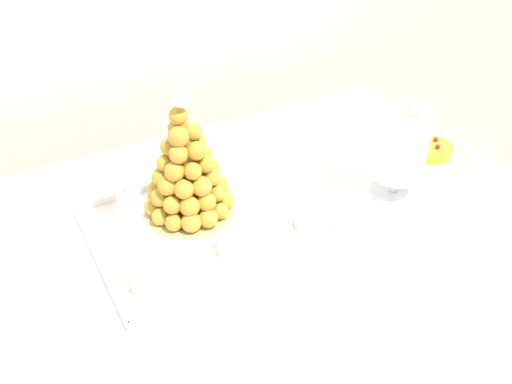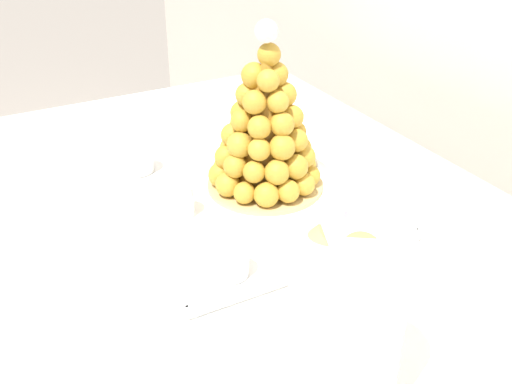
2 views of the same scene
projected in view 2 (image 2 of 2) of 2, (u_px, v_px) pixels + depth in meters
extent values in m
cylinder|color=brown|center=(267.00, 201.00, 1.93)|extent=(0.04, 0.04, 0.72)
cube|color=brown|center=(247.00, 240.00, 1.07)|extent=(1.43, 0.94, 0.02)
cube|color=white|center=(246.00, 235.00, 1.07)|extent=(1.49, 1.00, 0.00)
cube|color=white|center=(451.00, 235.00, 1.35)|extent=(1.49, 0.01, 0.31)
cube|color=white|center=(122.00, 152.00, 1.72)|extent=(0.01, 1.00, 0.31)
cube|color=white|center=(236.00, 201.00, 1.16)|extent=(0.52, 0.42, 0.01)
cube|color=white|center=(127.00, 224.00, 1.07)|extent=(0.52, 0.01, 0.02)
cube|color=white|center=(330.00, 170.00, 1.24)|extent=(0.52, 0.01, 0.02)
cube|color=white|center=(182.00, 143.00, 1.35)|extent=(0.01, 0.42, 0.02)
cube|color=white|center=(313.00, 270.00, 0.95)|extent=(0.01, 0.42, 0.02)
cylinder|color=white|center=(236.00, 199.00, 1.16)|extent=(0.39, 0.39, 0.00)
cylinder|color=tan|center=(265.00, 185.00, 1.19)|extent=(0.22, 0.22, 0.01)
cone|color=#A97826|center=(266.00, 119.00, 1.13)|extent=(0.14, 0.14, 0.27)
sphere|color=gold|center=(288.00, 191.00, 1.12)|extent=(0.04, 0.04, 0.04)
sphere|color=gold|center=(304.00, 184.00, 1.14)|extent=(0.04, 0.04, 0.04)
sphere|color=gold|center=(310.00, 176.00, 1.17)|extent=(0.04, 0.04, 0.04)
sphere|color=gold|center=(305.00, 166.00, 1.21)|extent=(0.04, 0.04, 0.04)
sphere|color=gold|center=(293.00, 157.00, 1.24)|extent=(0.04, 0.04, 0.04)
sphere|color=gold|center=(274.00, 154.00, 1.25)|extent=(0.05, 0.05, 0.05)
sphere|color=gold|center=(254.00, 153.00, 1.25)|extent=(0.05, 0.05, 0.05)
sphere|color=gold|center=(236.00, 159.00, 1.24)|extent=(0.04, 0.04, 0.04)
sphere|color=gold|center=(224.00, 166.00, 1.21)|extent=(0.04, 0.04, 0.04)
sphere|color=gold|center=(221.00, 175.00, 1.17)|extent=(0.05, 0.05, 0.05)
sphere|color=gold|center=(228.00, 184.00, 1.14)|extent=(0.05, 0.05, 0.05)
sphere|color=gold|center=(244.00, 193.00, 1.12)|extent=(0.04, 0.04, 0.04)
sphere|color=gold|center=(266.00, 195.00, 1.11)|extent=(0.05, 0.05, 0.05)
sphere|color=gold|center=(296.00, 167.00, 1.12)|extent=(0.05, 0.05, 0.05)
sphere|color=gold|center=(304.00, 157.00, 1.15)|extent=(0.04, 0.04, 0.04)
sphere|color=gold|center=(300.00, 148.00, 1.19)|extent=(0.05, 0.05, 0.05)
sphere|color=gold|center=(285.00, 140.00, 1.21)|extent=(0.05, 0.05, 0.05)
sphere|color=gold|center=(265.00, 139.00, 1.23)|extent=(0.05, 0.05, 0.05)
sphere|color=gold|center=(245.00, 140.00, 1.22)|extent=(0.05, 0.05, 0.05)
sphere|color=gold|center=(231.00, 148.00, 1.19)|extent=(0.04, 0.04, 0.04)
sphere|color=gold|center=(227.00, 157.00, 1.15)|extent=(0.05, 0.05, 0.05)
sphere|color=gold|center=(235.00, 166.00, 1.12)|extent=(0.04, 0.04, 0.04)
sphere|color=gold|center=(254.00, 172.00, 1.10)|extent=(0.04, 0.04, 0.04)
sphere|color=gold|center=(277.00, 172.00, 1.10)|extent=(0.05, 0.05, 0.05)
sphere|color=gold|center=(296.00, 141.00, 1.12)|extent=(0.04, 0.04, 0.04)
sphere|color=gold|center=(296.00, 132.00, 1.16)|extent=(0.04, 0.04, 0.04)
sphere|color=gold|center=(281.00, 124.00, 1.19)|extent=(0.04, 0.04, 0.04)
sphere|color=gold|center=(260.00, 123.00, 1.20)|extent=(0.05, 0.05, 0.05)
sphere|color=gold|center=(242.00, 127.00, 1.18)|extent=(0.05, 0.05, 0.05)
sphere|color=gold|center=(233.00, 135.00, 1.15)|extent=(0.05, 0.05, 0.05)
sphere|color=gold|center=(240.00, 145.00, 1.11)|extent=(0.05, 0.05, 0.05)
sphere|color=gold|center=(259.00, 149.00, 1.09)|extent=(0.04, 0.04, 0.04)
sphere|color=gold|center=(282.00, 147.00, 1.10)|extent=(0.05, 0.05, 0.05)
sphere|color=gold|center=(292.00, 117.00, 1.12)|extent=(0.04, 0.04, 0.04)
sphere|color=gold|center=(282.00, 109.00, 1.16)|extent=(0.04, 0.04, 0.04)
sphere|color=gold|center=(260.00, 107.00, 1.17)|extent=(0.04, 0.04, 0.04)
sphere|color=gold|center=(243.00, 113.00, 1.14)|extent=(0.05, 0.05, 0.05)
sphere|color=gold|center=(242.00, 121.00, 1.11)|extent=(0.04, 0.04, 0.04)
sphere|color=gold|center=(259.00, 127.00, 1.09)|extent=(0.04, 0.04, 0.04)
sphere|color=gold|center=(282.00, 124.00, 1.09)|extent=(0.04, 0.04, 0.04)
sphere|color=gold|center=(284.00, 95.00, 1.12)|extent=(0.05, 0.05, 0.05)
sphere|color=gold|center=(265.00, 90.00, 1.14)|extent=(0.04, 0.04, 0.04)
sphere|color=gold|center=(247.00, 95.00, 1.12)|extent=(0.04, 0.04, 0.04)
sphere|color=gold|center=(254.00, 102.00, 1.08)|extent=(0.04, 0.04, 0.04)
sphere|color=gold|center=(278.00, 102.00, 1.08)|extent=(0.04, 0.04, 0.04)
sphere|color=gold|center=(276.00, 75.00, 1.10)|extent=(0.05, 0.05, 0.05)
sphere|color=gold|center=(254.00, 75.00, 1.10)|extent=(0.05, 0.05, 0.05)
sphere|color=gold|center=(268.00, 81.00, 1.07)|extent=(0.04, 0.04, 0.04)
sphere|color=gold|center=(269.00, 55.00, 1.08)|extent=(0.04, 0.04, 0.04)
sphere|color=white|center=(266.00, 31.00, 1.05)|extent=(0.04, 0.04, 0.04)
cylinder|color=silver|center=(137.00, 158.00, 1.24)|extent=(0.06, 0.06, 0.06)
cylinder|color=brown|center=(138.00, 165.00, 1.25)|extent=(0.06, 0.06, 0.02)
cylinder|color=#8C603D|center=(137.00, 156.00, 1.24)|extent=(0.06, 0.06, 0.02)
sphere|color=brown|center=(136.00, 149.00, 1.24)|extent=(0.02, 0.02, 0.02)
cylinder|color=silver|center=(178.00, 201.00, 1.09)|extent=(0.06, 0.06, 0.06)
cylinder|color=#F4EAC6|center=(179.00, 208.00, 1.10)|extent=(0.05, 0.05, 0.02)
cylinder|color=white|center=(178.00, 198.00, 1.09)|extent=(0.05, 0.05, 0.02)
sphere|color=brown|center=(181.00, 194.00, 1.08)|extent=(0.02, 0.02, 0.02)
cylinder|color=silver|center=(230.00, 261.00, 0.94)|extent=(0.06, 0.06, 0.05)
cylinder|color=#F4EAC6|center=(230.00, 268.00, 0.95)|extent=(0.05, 0.05, 0.02)
cylinder|color=white|center=(230.00, 258.00, 0.94)|extent=(0.05, 0.05, 0.01)
sphere|color=brown|center=(231.00, 255.00, 0.93)|extent=(0.02, 0.02, 0.02)
cylinder|color=white|center=(340.00, 381.00, 0.73)|extent=(0.02, 0.02, 0.05)
cylinder|color=white|center=(347.00, 303.00, 0.68)|extent=(0.13, 0.13, 0.18)
cylinder|color=#D199D8|center=(348.00, 362.00, 0.70)|extent=(0.06, 0.05, 0.05)
cylinder|color=brown|center=(361.00, 342.00, 0.73)|extent=(0.05, 0.05, 0.04)
cylinder|color=#72B2E0|center=(331.00, 346.00, 0.72)|extent=(0.05, 0.05, 0.05)
cylinder|color=brown|center=(331.00, 359.00, 0.71)|extent=(0.06, 0.05, 0.05)
cylinder|color=#72B2E0|center=(356.00, 347.00, 0.69)|extent=(0.04, 0.04, 0.04)
cylinder|color=#72B2E0|center=(341.00, 327.00, 0.72)|extent=(0.06, 0.05, 0.05)
cylinder|color=brown|center=(322.00, 345.00, 0.70)|extent=(0.06, 0.05, 0.06)
cylinder|color=#72B2E0|center=(367.00, 321.00, 0.70)|extent=(0.06, 0.04, 0.06)
cylinder|color=pink|center=(344.00, 315.00, 0.71)|extent=(0.06, 0.05, 0.05)
cylinder|color=#D199D8|center=(324.00, 328.00, 0.69)|extent=(0.05, 0.05, 0.04)
cylinder|color=#9ED860|center=(359.00, 344.00, 0.67)|extent=(0.05, 0.05, 0.05)
cylinder|color=#9ED860|center=(365.00, 298.00, 0.70)|extent=(0.06, 0.04, 0.06)
cylinder|color=#D199D8|center=(339.00, 306.00, 0.69)|extent=(0.06, 0.05, 0.05)
cylinder|color=#F9A54C|center=(335.00, 323.00, 0.66)|extent=(0.06, 0.04, 0.06)
cylinder|color=yellow|center=(363.00, 325.00, 0.66)|extent=(0.05, 0.05, 0.04)
cylinder|color=#D199D8|center=(348.00, 281.00, 0.69)|extent=(0.05, 0.04, 0.03)
cylinder|color=brown|center=(325.00, 291.00, 0.68)|extent=(0.06, 0.05, 0.06)
cylinder|color=brown|center=(344.00, 308.00, 0.65)|extent=(0.05, 0.05, 0.05)
cylinder|color=#D199D8|center=(366.00, 296.00, 0.67)|extent=(0.05, 0.05, 0.03)
cylinder|color=pink|center=(339.00, 262.00, 0.69)|extent=(0.06, 0.05, 0.06)
cylinder|color=brown|center=(331.00, 287.00, 0.65)|extent=(0.05, 0.04, 0.03)
cylinder|color=#F9A54C|center=(362.00, 291.00, 0.64)|extent=(0.07, 0.05, 0.07)
cylinder|color=pink|center=(363.00, 273.00, 0.67)|extent=(0.05, 0.05, 0.03)
cylinder|color=yellow|center=(330.00, 259.00, 0.66)|extent=(0.05, 0.05, 0.05)
cylinder|color=brown|center=(339.00, 270.00, 0.64)|extent=(0.05, 0.05, 0.03)
cylinder|color=pink|center=(369.00, 268.00, 0.64)|extent=(0.05, 0.05, 0.05)
cylinder|color=pink|center=(356.00, 258.00, 0.66)|extent=(0.05, 0.04, 0.05)
cylinder|color=#9ED860|center=(326.00, 249.00, 0.64)|extent=(0.07, 0.05, 0.07)
cylinder|color=#F9A54C|center=(360.00, 254.00, 0.63)|extent=(0.06, 0.05, 0.05)
cylinder|color=pink|center=(361.00, 231.00, 0.67)|extent=(0.05, 0.05, 0.05)
cylinder|color=silver|center=(262.00, 151.00, 1.35)|extent=(0.06, 0.06, 0.00)
cylinder|color=silver|center=(262.00, 135.00, 1.33)|extent=(0.01, 0.01, 0.07)
sphere|color=silver|center=(262.00, 105.00, 1.29)|extent=(0.07, 0.07, 0.07)
cylinder|color=#EAE08C|center=(262.00, 111.00, 1.30)|extent=(0.05, 0.05, 0.03)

